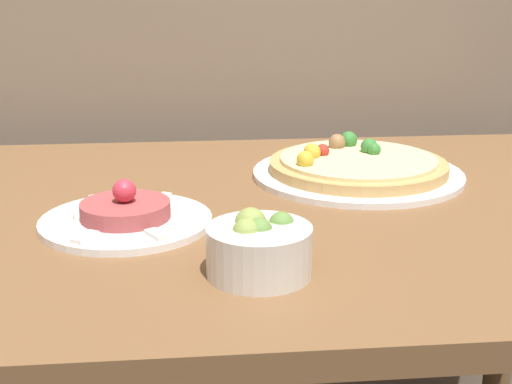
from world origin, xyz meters
name	(u,v)px	position (x,y,z in m)	size (l,w,h in m)	color
dining_table	(243,269)	(0.00, 0.43, 0.69)	(1.35, 0.86, 0.80)	brown
pizza_plate	(357,167)	(0.21, 0.57, 0.81)	(0.36, 0.36, 0.06)	white
tartare_plate	(126,216)	(-0.17, 0.36, 0.81)	(0.24, 0.24, 0.07)	white
small_bowl	(261,247)	(0.00, 0.18, 0.83)	(0.12, 0.12, 0.07)	silver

